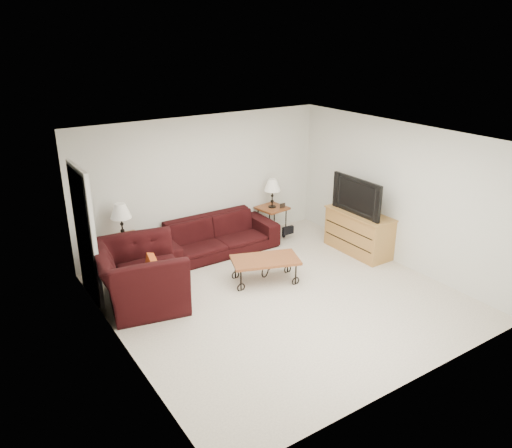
{
  "coord_description": "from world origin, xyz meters",
  "views": [
    {
      "loc": [
        -4.1,
        -5.55,
        3.91
      ],
      "look_at": [
        0.0,
        0.7,
        1.0
      ],
      "focal_mm": 34.96,
      "sensor_mm": 36.0,
      "label": 1
    }
  ],
  "objects_px": {
    "lamp_left": "(122,221)",
    "lamp_right": "(272,193)",
    "armchair": "(140,275)",
    "tv_stand": "(359,232)",
    "sofa": "(216,236)",
    "television": "(361,195)",
    "coffee_table": "(265,270)",
    "backpack": "(284,226)",
    "side_table_right": "(272,221)",
    "side_table_left": "(125,255)"
  },
  "relations": [
    {
      "from": "backpack",
      "to": "tv_stand",
      "type": "bearing_deg",
      "value": -73.58
    },
    {
      "from": "side_table_right",
      "to": "tv_stand",
      "type": "distance_m",
      "value": 1.82
    },
    {
      "from": "lamp_right",
      "to": "tv_stand",
      "type": "distance_m",
      "value": 1.88
    },
    {
      "from": "coffee_table",
      "to": "television",
      "type": "bearing_deg",
      "value": 0.78
    },
    {
      "from": "armchair",
      "to": "television",
      "type": "distance_m",
      "value": 4.16
    },
    {
      "from": "armchair",
      "to": "tv_stand",
      "type": "xyz_separation_m",
      "value": [
        4.11,
        -0.43,
        -0.07
      ]
    },
    {
      "from": "television",
      "to": "backpack",
      "type": "distance_m",
      "value": 1.75
    },
    {
      "from": "side_table_left",
      "to": "armchair",
      "type": "xyz_separation_m",
      "value": [
        -0.16,
        -1.17,
        0.15
      ]
    },
    {
      "from": "armchair",
      "to": "tv_stand",
      "type": "distance_m",
      "value": 4.13
    },
    {
      "from": "sofa",
      "to": "side_table_right",
      "type": "relative_size",
      "value": 3.95
    },
    {
      "from": "sofa",
      "to": "armchair",
      "type": "relative_size",
      "value": 1.63
    },
    {
      "from": "side_table_left",
      "to": "side_table_right",
      "type": "bearing_deg",
      "value": 0.0
    },
    {
      "from": "side_table_left",
      "to": "backpack",
      "type": "xyz_separation_m",
      "value": [
        3.18,
        -0.29,
        -0.06
      ]
    },
    {
      "from": "side_table_right",
      "to": "backpack",
      "type": "xyz_separation_m",
      "value": [
        0.09,
        -0.29,
        -0.05
      ]
    },
    {
      "from": "side_table_right",
      "to": "lamp_left",
      "type": "distance_m",
      "value": 3.15
    },
    {
      "from": "tv_stand",
      "to": "backpack",
      "type": "bearing_deg",
      "value": 120.24
    },
    {
      "from": "sofa",
      "to": "television",
      "type": "relative_size",
      "value": 1.97
    },
    {
      "from": "lamp_left",
      "to": "side_table_right",
      "type": "bearing_deg",
      "value": 0.0
    },
    {
      "from": "coffee_table",
      "to": "tv_stand",
      "type": "distance_m",
      "value": 2.14
    },
    {
      "from": "armchair",
      "to": "backpack",
      "type": "distance_m",
      "value": 3.46
    },
    {
      "from": "lamp_left",
      "to": "armchair",
      "type": "distance_m",
      "value": 1.27
    },
    {
      "from": "lamp_left",
      "to": "lamp_right",
      "type": "distance_m",
      "value": 3.08
    },
    {
      "from": "coffee_table",
      "to": "tv_stand",
      "type": "bearing_deg",
      "value": 0.77
    },
    {
      "from": "side_table_left",
      "to": "lamp_right",
      "type": "height_order",
      "value": "lamp_right"
    },
    {
      "from": "lamp_right",
      "to": "coffee_table",
      "type": "height_order",
      "value": "lamp_right"
    },
    {
      "from": "side_table_left",
      "to": "armchair",
      "type": "bearing_deg",
      "value": -97.9
    },
    {
      "from": "side_table_right",
      "to": "lamp_right",
      "type": "xyz_separation_m",
      "value": [
        0.0,
        0.0,
        0.58
      ]
    },
    {
      "from": "coffee_table",
      "to": "backpack",
      "type": "height_order",
      "value": "backpack"
    },
    {
      "from": "lamp_left",
      "to": "television",
      "type": "bearing_deg",
      "value": -22.24
    },
    {
      "from": "tv_stand",
      "to": "lamp_left",
      "type": "bearing_deg",
      "value": 157.86
    },
    {
      "from": "lamp_left",
      "to": "lamp_right",
      "type": "height_order",
      "value": "lamp_left"
    },
    {
      "from": "sofa",
      "to": "lamp_left",
      "type": "xyz_separation_m",
      "value": [
        -1.69,
        0.18,
        0.59
      ]
    },
    {
      "from": "lamp_left",
      "to": "backpack",
      "type": "distance_m",
      "value": 3.26
    },
    {
      "from": "side_table_left",
      "to": "television",
      "type": "relative_size",
      "value": 0.53
    },
    {
      "from": "lamp_right",
      "to": "television",
      "type": "xyz_separation_m",
      "value": [
        0.84,
        -1.6,
        0.24
      ]
    },
    {
      "from": "coffee_table",
      "to": "armchair",
      "type": "height_order",
      "value": "armchair"
    },
    {
      "from": "side_table_right",
      "to": "lamp_left",
      "type": "relative_size",
      "value": 0.94
    },
    {
      "from": "side_table_left",
      "to": "coffee_table",
      "type": "distance_m",
      "value": 2.44
    },
    {
      "from": "sofa",
      "to": "lamp_right",
      "type": "bearing_deg",
      "value": 7.38
    },
    {
      "from": "sofa",
      "to": "armchair",
      "type": "distance_m",
      "value": 2.11
    },
    {
      "from": "side_table_right",
      "to": "television",
      "type": "distance_m",
      "value": 1.99
    },
    {
      "from": "sofa",
      "to": "side_table_left",
      "type": "xyz_separation_m",
      "value": [
        -1.69,
        0.18,
        -0.03
      ]
    },
    {
      "from": "armchair",
      "to": "sofa",
      "type": "bearing_deg",
      "value": -49.82
    },
    {
      "from": "sofa",
      "to": "lamp_right",
      "type": "xyz_separation_m",
      "value": [
        1.39,
        0.18,
        0.54
      ]
    },
    {
      "from": "sofa",
      "to": "television",
      "type": "height_order",
      "value": "television"
    },
    {
      "from": "lamp_left",
      "to": "tv_stand",
      "type": "bearing_deg",
      "value": -22.14
    },
    {
      "from": "tv_stand",
      "to": "television",
      "type": "distance_m",
      "value": 0.73
    },
    {
      "from": "side_table_left",
      "to": "coffee_table",
      "type": "xyz_separation_m",
      "value": [
        1.81,
        -1.63,
        -0.1
      ]
    },
    {
      "from": "lamp_right",
      "to": "tv_stand",
      "type": "bearing_deg",
      "value": -61.84
    },
    {
      "from": "sofa",
      "to": "lamp_left",
      "type": "relative_size",
      "value": 3.73
    }
  ]
}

